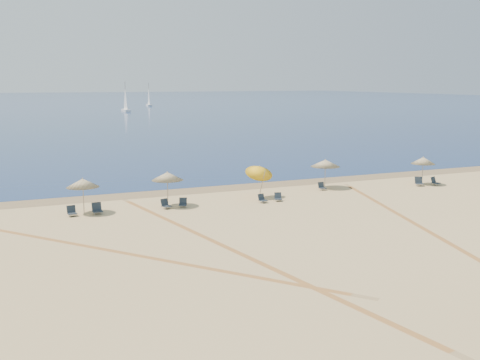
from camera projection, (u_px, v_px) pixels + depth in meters
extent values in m
plane|color=tan|center=(429.00, 289.00, 23.17)|extent=(160.00, 160.00, 0.00)
plane|color=#0C2151|center=(43.00, 102.00, 227.53)|extent=(500.00, 500.00, 0.00)
plane|color=olive|center=(221.00, 188.00, 44.96)|extent=(500.00, 500.00, 0.00)
cylinder|color=gray|center=(83.00, 197.00, 36.25)|extent=(0.05, 0.05, 2.13)
cone|color=#F3EAC3|center=(83.00, 183.00, 36.09)|extent=(2.07, 2.07, 0.55)
sphere|color=gray|center=(82.00, 178.00, 36.04)|extent=(0.08, 0.08, 0.08)
cylinder|color=gray|center=(168.00, 190.00, 38.31)|extent=(0.05, 0.05, 2.22)
cone|color=#F3EAC3|center=(167.00, 176.00, 38.14)|extent=(2.13, 2.13, 0.55)
sphere|color=gray|center=(167.00, 172.00, 38.09)|extent=(0.08, 0.08, 0.08)
cylinder|color=gray|center=(262.00, 184.00, 40.65)|extent=(0.05, 1.08, 2.19)
cone|color=yellow|center=(259.00, 170.00, 40.90)|extent=(1.99, 2.04, 1.35)
sphere|color=gray|center=(260.00, 166.00, 40.84)|extent=(0.08, 0.08, 0.08)
cylinder|color=gray|center=(325.00, 175.00, 44.89)|extent=(0.05, 0.05, 2.14)
cone|color=#F3EAC3|center=(325.00, 163.00, 44.73)|extent=(2.31, 2.31, 0.55)
sphere|color=gray|center=(325.00, 159.00, 44.68)|extent=(0.08, 0.08, 0.08)
cylinder|color=gray|center=(423.00, 172.00, 46.40)|extent=(0.05, 0.05, 2.13)
cone|color=#F3EAC3|center=(423.00, 161.00, 46.24)|extent=(1.92, 1.92, 0.55)
sphere|color=gray|center=(423.00, 157.00, 46.19)|extent=(0.08, 0.08, 0.08)
cube|color=black|center=(72.00, 214.00, 35.57)|extent=(0.59, 0.59, 0.05)
cube|color=black|center=(71.00, 209.00, 35.75)|extent=(0.56, 0.25, 0.48)
cylinder|color=#A5A5AD|center=(69.00, 216.00, 35.30)|extent=(0.02, 0.02, 0.18)
cylinder|color=#A5A5AD|center=(76.00, 215.00, 35.51)|extent=(0.02, 0.02, 0.18)
cube|color=black|center=(98.00, 211.00, 36.11)|extent=(0.62, 0.62, 0.05)
cube|color=black|center=(97.00, 206.00, 36.32)|extent=(0.60, 0.24, 0.53)
cylinder|color=#A5A5AD|center=(94.00, 214.00, 35.83)|extent=(0.03, 0.03, 0.20)
cylinder|color=#A5A5AD|center=(102.00, 213.00, 36.02)|extent=(0.03, 0.03, 0.20)
cube|color=black|center=(167.00, 206.00, 37.67)|extent=(0.68, 0.68, 0.05)
cube|color=black|center=(164.00, 202.00, 37.82)|extent=(0.57, 0.36, 0.48)
cylinder|color=#A5A5AD|center=(165.00, 209.00, 37.36)|extent=(0.02, 0.02, 0.17)
cylinder|color=#A5A5AD|center=(170.00, 208.00, 37.65)|extent=(0.02, 0.02, 0.17)
cube|color=black|center=(183.00, 205.00, 38.07)|extent=(0.67, 0.67, 0.05)
cube|color=black|center=(183.00, 201.00, 38.28)|extent=(0.55, 0.37, 0.46)
cylinder|color=#A5A5AD|center=(181.00, 207.00, 37.92)|extent=(0.02, 0.02, 0.17)
cylinder|color=#A5A5AD|center=(187.00, 207.00, 37.92)|extent=(0.02, 0.02, 0.17)
cube|color=black|center=(263.00, 200.00, 39.53)|extent=(0.60, 0.60, 0.05)
cube|color=black|center=(261.00, 197.00, 39.68)|extent=(0.53, 0.30, 0.44)
cylinder|color=#A5A5AD|center=(262.00, 202.00, 39.26)|extent=(0.02, 0.02, 0.16)
cylinder|color=#A5A5AD|center=(267.00, 202.00, 39.49)|extent=(0.02, 0.02, 0.16)
cube|color=black|center=(278.00, 199.00, 40.03)|extent=(0.62, 0.62, 0.04)
cube|color=black|center=(278.00, 195.00, 40.23)|extent=(0.52, 0.32, 0.44)
cylinder|color=#A5A5AD|center=(277.00, 201.00, 39.87)|extent=(0.02, 0.02, 0.16)
cylinder|color=#A5A5AD|center=(282.00, 201.00, 39.90)|extent=(0.02, 0.02, 0.16)
cube|color=black|center=(323.00, 188.00, 44.11)|extent=(0.50, 0.50, 0.05)
cube|color=black|center=(321.00, 185.00, 44.30)|extent=(0.50, 0.18, 0.44)
cylinder|color=#A5A5AD|center=(322.00, 190.00, 43.89)|extent=(0.02, 0.02, 0.16)
cylinder|color=#A5A5AD|center=(326.00, 189.00, 44.04)|extent=(0.02, 0.02, 0.16)
cube|color=black|center=(419.00, 184.00, 45.83)|extent=(0.79, 0.79, 0.05)
cube|color=black|center=(419.00, 180.00, 46.07)|extent=(0.64, 0.44, 0.53)
cylinder|color=#A5A5AD|center=(418.00, 185.00, 45.65)|extent=(0.03, 0.03, 0.20)
cylinder|color=#A5A5AD|center=(424.00, 185.00, 45.65)|extent=(0.03, 0.03, 0.20)
cube|color=black|center=(436.00, 183.00, 46.19)|extent=(0.69, 0.69, 0.05)
cube|color=black|center=(433.00, 180.00, 46.36)|extent=(0.59, 0.36, 0.49)
cylinder|color=#A5A5AD|center=(436.00, 185.00, 45.89)|extent=(0.02, 0.02, 0.18)
cylinder|color=#A5A5AD|center=(439.00, 184.00, 46.17)|extent=(0.02, 0.02, 0.18)
cube|color=white|center=(126.00, 110.00, 158.05)|extent=(1.51, 5.59, 0.61)
cylinder|color=gray|center=(125.00, 96.00, 157.38)|extent=(0.12, 0.12, 8.10)
cube|color=white|center=(149.00, 105.00, 192.61)|extent=(1.75, 5.31, 0.57)
cylinder|color=gray|center=(149.00, 94.00, 191.97)|extent=(0.11, 0.11, 7.59)
plane|color=tan|center=(233.00, 250.00, 28.43)|extent=(32.49, 32.49, 0.00)
plane|color=tan|center=(222.00, 245.00, 29.34)|extent=(32.49, 32.49, 0.00)
plane|color=tan|center=(428.00, 231.00, 32.08)|extent=(34.39, 34.39, 0.00)
plane|color=tan|center=(420.00, 226.00, 33.15)|extent=(34.39, 34.39, 0.00)
plane|color=tan|center=(104.00, 249.00, 28.60)|extent=(39.36, 39.36, 0.00)
plane|color=tan|center=(87.00, 246.00, 29.12)|extent=(39.36, 39.36, 0.00)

